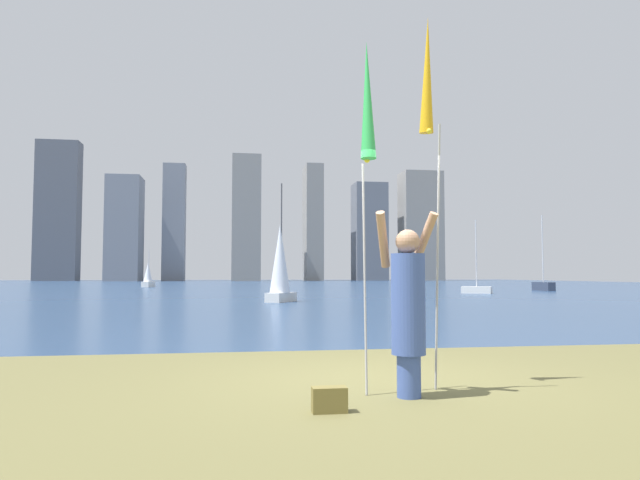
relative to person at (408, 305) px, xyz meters
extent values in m
cube|color=navy|center=(-0.08, 62.29, -0.99)|extent=(120.00, 117.28, 0.12)
cube|color=#33301C|center=(-0.08, 3.65, -0.95)|extent=(120.00, 0.70, 0.02)
cylinder|color=#3F59A5|center=(0.00, -0.01, -0.71)|extent=(0.24, 0.24, 0.43)
cylinder|color=#3F59A5|center=(0.00, -0.01, 0.01)|extent=(0.35, 0.35, 1.02)
sphere|color=tan|center=(0.00, -0.01, 0.64)|extent=(0.25, 0.25, 0.25)
cylinder|color=tan|center=(-0.22, 0.13, 0.67)|extent=(0.25, 0.39, 0.59)
cylinder|color=tan|center=(0.22, 0.13, 0.67)|extent=(0.25, 0.39, 0.59)
cylinder|color=#B2B2B7|center=(-0.40, 0.21, 0.28)|extent=(0.02, 0.16, 2.41)
cone|color=green|center=(-0.40, 0.05, 2.12)|extent=(0.16, 0.23, 1.26)
sphere|color=yellow|center=(-0.40, 0.08, 1.49)|extent=(0.06, 0.06, 0.06)
cylinder|color=#B2B2B7|center=(0.40, 0.21, 0.49)|extent=(0.02, 0.24, 2.83)
cone|color=yellow|center=(0.40, 0.48, 2.57)|extent=(0.16, 0.26, 1.32)
sphere|color=yellow|center=(0.40, 0.43, 1.91)|extent=(0.06, 0.06, 0.06)
cube|color=olive|center=(-0.90, -0.51, -0.81)|extent=(0.31, 0.15, 0.23)
cube|color=silver|center=(0.38, 20.10, -0.72)|extent=(1.56, 1.94, 0.41)
cylinder|color=#47474C|center=(0.38, 20.10, 1.95)|extent=(0.06, 0.06, 4.93)
cone|color=white|center=(0.31, 19.98, 1.02)|extent=(1.26, 1.26, 3.07)
cube|color=white|center=(-9.82, 51.48, -0.66)|extent=(1.13, 1.76, 0.53)
cylinder|color=silver|center=(-9.82, 51.48, 1.13)|extent=(0.06, 0.06, 3.04)
cone|color=white|center=(-9.85, 51.36, 0.51)|extent=(1.00, 1.00, 1.80)
cube|color=#333D51|center=(21.31, 34.53, -0.61)|extent=(0.63, 2.31, 0.64)
cylinder|color=silver|center=(21.31, 34.53, 2.24)|extent=(0.07, 0.07, 5.05)
cube|color=silver|center=(13.78, 29.49, -0.70)|extent=(2.00, 1.68, 0.45)
cylinder|color=silver|center=(13.78, 29.49, 1.67)|extent=(0.06, 0.06, 4.30)
cube|color=#565B66|center=(-34.08, 106.47, 12.08)|extent=(7.54, 3.92, 26.02)
cube|color=gray|center=(-21.17, 101.34, 8.47)|extent=(5.86, 6.77, 18.80)
cube|color=gray|center=(-12.79, 104.46, 10.03)|extent=(4.07, 3.54, 21.92)
cube|color=gray|center=(0.54, 101.25, 10.65)|extent=(5.25, 6.57, 23.15)
cube|color=gray|center=(13.69, 105.70, 10.38)|extent=(3.33, 6.94, 22.61)
cube|color=slate|center=(25.02, 105.42, 8.70)|extent=(6.34, 5.94, 19.26)
cube|color=gray|center=(35.37, 104.61, 9.91)|extent=(7.81, 6.11, 21.67)
camera|label=1|loc=(-1.76, -5.65, 0.31)|focal=32.22mm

